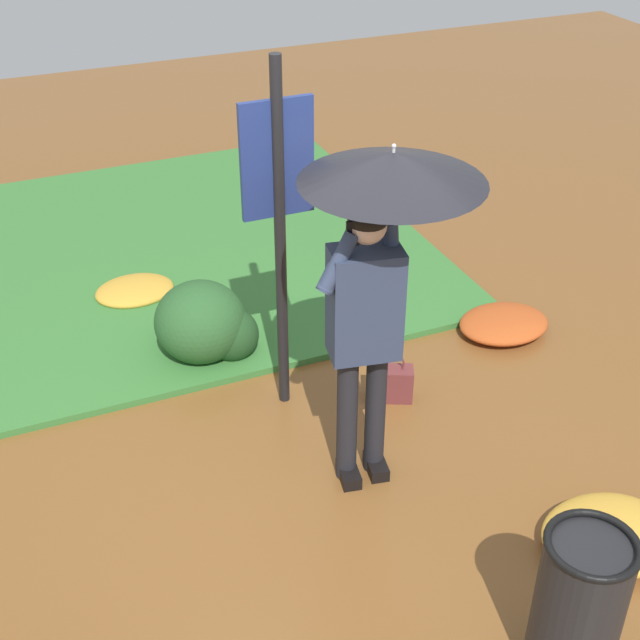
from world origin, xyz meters
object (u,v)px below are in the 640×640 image
trash_bin (578,608)px  handbag (390,383)px  person_with_umbrella (380,237)px  info_sign_post (279,201)px

trash_bin → handbag: bearing=85.5°
person_with_umbrella → trash_bin: size_ratio=2.45×
person_with_umbrella → info_sign_post: bearing=106.3°
handbag → trash_bin: bearing=-94.5°
info_sign_post → handbag: (0.65, -0.28, -1.32)m
handbag → trash_bin: 2.20m
person_with_umbrella → trash_bin: 1.99m
info_sign_post → trash_bin: (0.48, -2.45, -1.03)m
person_with_umbrella → info_sign_post: info_sign_post is taller
handbag → trash_bin: size_ratio=0.44×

